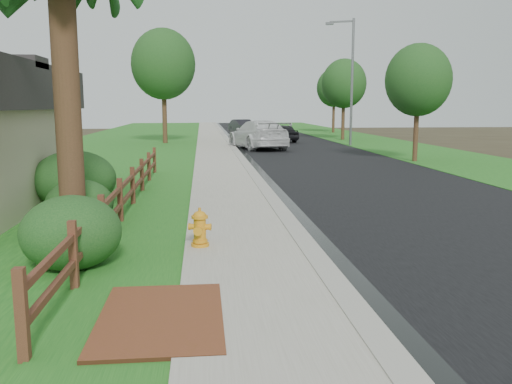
{
  "coord_description": "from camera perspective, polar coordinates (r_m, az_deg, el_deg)",
  "views": [
    {
      "loc": [
        -1.63,
        -7.78,
        2.81
      ],
      "look_at": [
        -0.47,
        3.84,
        0.94
      ],
      "focal_mm": 38.0,
      "sensor_mm": 36.0,
      "label": 1
    }
  ],
  "objects": [
    {
      "name": "shrub_b",
      "position": [
        15.75,
        -18.58,
        1.28
      ],
      "size": [
        2.9,
        2.9,
        1.59
      ],
      "primitive_type": "ellipsoid",
      "rotation": [
        0.0,
        0.0,
        -0.35
      ],
      "color": "#164018",
      "rests_on": "ground"
    },
    {
      "name": "boulder",
      "position": [
        11.73,
        -19.74,
        -3.32
      ],
      "size": [
        1.31,
        1.07,
        0.79
      ],
      "primitive_type": "ellipsoid",
      "rotation": [
        0.0,
        0.0,
        0.17
      ],
      "color": "brown",
      "rests_on": "ground"
    },
    {
      "name": "grass_strip",
      "position": [
        42.88,
        -7.27,
        5.33
      ],
      "size": [
        1.6,
        90.0,
        0.06
      ],
      "primitive_type": "cube",
      "color": "#185719",
      "rests_on": "ground"
    },
    {
      "name": "dark_car_mid",
      "position": [
        42.14,
        2.65,
        6.24
      ],
      "size": [
        2.52,
        4.28,
        1.37
      ],
      "primitive_type": "imported",
      "rotation": [
        0.0,
        0.0,
        3.38
      ],
      "color": "black",
      "rests_on": "road"
    },
    {
      "name": "verge_far",
      "position": [
        44.84,
        11.4,
        5.37
      ],
      "size": [
        6.0,
        90.0,
        0.04
      ],
      "primitive_type": "cube",
      "color": "#185719",
      "rests_on": "ground"
    },
    {
      "name": "curb",
      "position": [
        42.92,
        -2.98,
        5.43
      ],
      "size": [
        0.4,
        90.0,
        0.12
      ],
      "primitive_type": "cube",
      "color": "gray",
      "rests_on": "ground"
    },
    {
      "name": "road",
      "position": [
        43.32,
        2.61,
        5.4
      ],
      "size": [
        8.0,
        90.0,
        0.02
      ],
      "primitive_type": "cube",
      "color": "black",
      "rests_on": "ground"
    },
    {
      "name": "ranch_fence",
      "position": [
        14.48,
        -13.43,
        0.16
      ],
      "size": [
        0.12,
        16.92,
        1.1
      ],
      "color": "#492718",
      "rests_on": "ground"
    },
    {
      "name": "fire_hydrant",
      "position": [
        10.57,
        -5.94,
        -3.85
      ],
      "size": [
        0.5,
        0.4,
        0.76
      ],
      "color": "orange",
      "rests_on": "sidewalk"
    },
    {
      "name": "tree_mid_left",
      "position": [
        41.01,
        -9.74,
        13.11
      ],
      "size": [
        4.66,
        4.66,
        8.34
      ],
      "color": "#3E2C19",
      "rests_on": "ground"
    },
    {
      "name": "shrub_d",
      "position": [
        19.44,
        -20.17,
        2.31
      ],
      "size": [
        2.42,
        2.42,
        1.39
      ],
      "primitive_type": "ellipsoid",
      "rotation": [
        0.0,
        0.0,
        0.21
      ],
      "color": "#164018",
      "rests_on": "ground"
    },
    {
      "name": "shrub_a",
      "position": [
        9.87,
        -18.87,
        -4.06
      ],
      "size": [
        2.25,
        2.25,
        1.29
      ],
      "primitive_type": "ellipsoid",
      "rotation": [
        0.0,
        0.0,
        -0.41
      ],
      "color": "#164018",
      "rests_on": "ground"
    },
    {
      "name": "shrub_c",
      "position": [
        13.19,
        -18.08,
        -1.17
      ],
      "size": [
        1.62,
        1.62,
        1.11
      ],
      "primitive_type": "ellipsoid",
      "rotation": [
        0.0,
        0.0,
        -0.05
      ],
      "color": "#164018",
      "rests_on": "ground"
    },
    {
      "name": "ground",
      "position": [
        8.43,
        5.9,
        -10.41
      ],
      "size": [
        120.0,
        120.0,
        0.0
      ],
      "primitive_type": "plane",
      "color": "#322A1B"
    },
    {
      "name": "tree_far_right",
      "position": [
        56.68,
        8.23,
        10.8
      ],
      "size": [
        3.54,
        3.54,
        6.53
      ],
      "color": "#3E2C19",
      "rests_on": "ground"
    },
    {
      "name": "lawn_near",
      "position": [
        43.34,
        -14.18,
        5.15
      ],
      "size": [
        9.0,
        90.0,
        0.04
      ],
      "primitive_type": "cube",
      "color": "#185719",
      "rests_on": "ground"
    },
    {
      "name": "tree_mid_right",
      "position": [
        44.99,
        9.24,
        11.19
      ],
      "size": [
        3.6,
        3.6,
        6.52
      ],
      "color": "#3E2C19",
      "rests_on": "ground"
    },
    {
      "name": "sidewalk",
      "position": [
        42.87,
        -4.72,
        5.39
      ],
      "size": [
        2.2,
        90.0,
        0.1
      ],
      "primitive_type": "cube",
      "color": "gray",
      "rests_on": "ground"
    },
    {
      "name": "wet_gutter",
      "position": [
        42.94,
        -2.51,
        5.38
      ],
      "size": [
        0.5,
        90.0,
        0.0
      ],
      "primitive_type": "cube",
      "color": "black",
      "rests_on": "road"
    },
    {
      "name": "brick_patch",
      "position": [
        7.34,
        -9.97,
        -13.08
      ],
      "size": [
        1.6,
        2.4,
        0.11
      ],
      "primitive_type": "cube",
      "color": "brown",
      "rests_on": "ground"
    },
    {
      "name": "white_suv",
      "position": [
        35.33,
        0.22,
        6.07
      ],
      "size": [
        3.92,
        6.72,
        1.83
      ],
      "primitive_type": "imported",
      "rotation": [
        0.0,
        0.0,
        3.37
      ],
      "color": "silver",
      "rests_on": "road"
    },
    {
      "name": "streetlight",
      "position": [
        38.57,
        9.85,
        12.07
      ],
      "size": [
        1.91,
        0.89,
        8.63
      ],
      "color": "slate",
      "rests_on": "ground"
    },
    {
      "name": "dark_car_far",
      "position": [
        52.74,
        -1.39,
        6.86
      ],
      "size": [
        2.74,
        4.62,
        1.44
      ],
      "primitive_type": "imported",
      "rotation": [
        0.0,
        0.0,
        0.3
      ],
      "color": "black",
      "rests_on": "road"
    },
    {
      "name": "tree_near_right",
      "position": [
        28.3,
        16.71,
        11.2
      ],
      "size": [
        3.23,
        3.23,
        5.82
      ],
      "color": "#3E2C19",
      "rests_on": "ground"
    }
  ]
}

